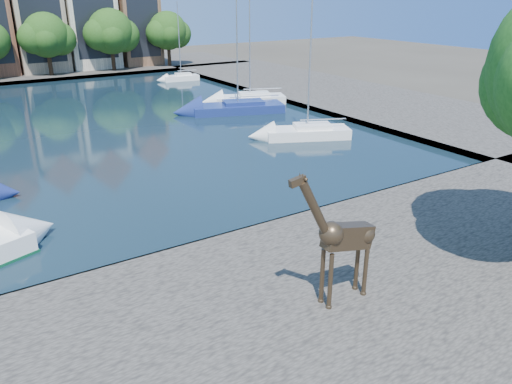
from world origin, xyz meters
TOP-DOWN VIEW (x-y plane):
  - ground at (0.00, 0.00)m, footprint 160.00×160.00m
  - water_basin at (0.00, 24.00)m, footprint 38.00×50.00m
  - near_quay at (0.00, -7.00)m, footprint 50.00×14.00m
  - far_quay at (0.00, 56.00)m, footprint 60.00×16.00m
  - right_quay at (25.00, 24.00)m, footprint 14.00×52.00m
  - townhouse_east_inner at (2.00, 55.99)m, footprint 5.94×9.18m
  - townhouse_east_mid at (8.50, 55.99)m, footprint 6.43×9.18m
  - townhouse_east_end at (15.00, 55.99)m, footprint 5.44×9.18m
  - far_tree_mid_east at (2.10, 50.49)m, footprint 7.02×5.40m
  - far_tree_east at (10.11, 50.49)m, footprint 7.54×5.80m
  - far_tree_far_east at (18.09, 50.49)m, footprint 6.76×5.20m
  - giraffe_statue at (-0.54, -6.47)m, footprint 3.34×0.60m
  - sailboat_right_a at (12.00, 11.25)m, footprint 6.51×4.51m
  - sailboat_right_b at (12.00, 21.36)m, footprint 8.59×5.28m
  - sailboat_right_c at (15.00, 24.11)m, footprint 7.05×4.61m
  - sailboat_right_d at (15.00, 40.12)m, footprint 4.43×2.05m

SIDE VIEW (x-z plane):
  - ground at x=0.00m, z-range 0.00..0.00m
  - water_basin at x=0.00m, z-range 0.00..0.08m
  - near_quay at x=0.00m, z-range 0.00..0.50m
  - far_quay at x=0.00m, z-range 0.00..0.50m
  - right_quay at x=25.00m, z-range 0.00..0.50m
  - sailboat_right_d at x=15.00m, z-range -3.95..5.16m
  - sailboat_right_b at x=12.00m, z-range -5.23..6.51m
  - sailboat_right_c at x=15.00m, z-range -4.11..5.40m
  - sailboat_right_a at x=12.00m, z-range -4.92..6.24m
  - giraffe_statue at x=-0.54m, z-range 0.46..5.25m
  - far_tree_far_east at x=18.09m, z-range 1.40..8.76m
  - far_tree_mid_east at x=2.10m, z-range 1.37..8.89m
  - far_tree_east at x=10.11m, z-range 1.32..9.16m
  - townhouse_east_end at x=15.00m, z-range -0.11..14.32m
  - townhouse_east_inner at x=2.00m, z-range -0.16..15.63m
  - townhouse_east_mid at x=8.50m, z-range -0.22..16.43m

